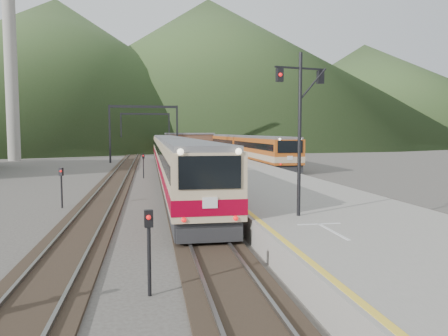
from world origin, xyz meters
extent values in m
cube|color=black|center=(0.00, 40.00, 0.06)|extent=(2.60, 200.00, 0.12)
cube|color=slate|center=(-0.72, 40.00, 0.16)|extent=(0.10, 200.00, 0.14)
cube|color=slate|center=(0.72, 40.00, 0.16)|extent=(0.10, 200.00, 0.14)
cube|color=black|center=(-5.00, 40.00, 0.06)|extent=(2.60, 200.00, 0.12)
cube|color=slate|center=(-5.72, 40.00, 0.16)|extent=(0.10, 200.00, 0.14)
cube|color=slate|center=(-4.28, 40.00, 0.16)|extent=(0.10, 200.00, 0.14)
cube|color=black|center=(11.50, 40.00, 0.06)|extent=(2.60, 200.00, 0.12)
cube|color=slate|center=(10.78, 40.00, 0.16)|extent=(0.10, 200.00, 0.14)
cube|color=slate|center=(12.22, 40.00, 0.16)|extent=(0.10, 200.00, 0.14)
cube|color=gray|center=(5.60, 38.00, 0.50)|extent=(8.00, 100.00, 1.00)
cube|color=black|center=(-7.50, 55.00, 4.00)|extent=(0.25, 0.25, 8.00)
cube|color=black|center=(1.80, 55.00, 4.00)|extent=(0.25, 0.25, 8.00)
cube|color=black|center=(-2.85, 55.00, 7.80)|extent=(9.30, 0.22, 0.35)
cube|color=black|center=(-7.50, 80.00, 4.00)|extent=(0.25, 0.25, 8.00)
cube|color=black|center=(1.80, 80.00, 4.00)|extent=(0.25, 0.25, 8.00)
cube|color=black|center=(-2.85, 80.00, 7.80)|extent=(9.30, 0.22, 0.35)
cylinder|color=#9E998E|center=(-22.00, 62.00, 15.00)|extent=(1.80, 1.80, 30.00)
cube|color=brown|center=(5.60, 78.00, 2.40)|extent=(9.00, 4.00, 2.80)
cube|color=slate|center=(5.60, 78.00, 3.95)|extent=(9.40, 4.40, 0.30)
cone|color=#334E22|center=(-40.00, 190.00, 30.00)|extent=(180.00, 180.00, 60.00)
cone|color=#334E22|center=(30.00, 230.00, 37.50)|extent=(220.00, 220.00, 75.00)
cone|color=#334E22|center=(110.00, 210.00, 25.00)|extent=(160.00, 160.00, 50.00)
cube|color=tan|center=(0.00, 17.47, 1.93)|extent=(2.78, 18.70, 3.39)
cube|color=tan|center=(0.00, 36.67, 1.93)|extent=(2.78, 18.70, 3.39)
cube|color=tan|center=(0.00, 55.87, 1.93)|extent=(2.78, 18.70, 3.39)
cube|color=#A54B17|center=(11.50, 44.24, 2.14)|extent=(3.12, 20.99, 3.81)
cube|color=#A54B17|center=(11.50, 65.74, 2.14)|extent=(3.12, 20.99, 3.81)
cube|color=#A54B17|center=(11.50, 87.23, 2.14)|extent=(3.12, 20.99, 3.81)
cylinder|color=black|center=(3.61, 8.84, 4.16)|extent=(0.14, 0.14, 6.31)
cube|color=black|center=(3.61, 8.84, 6.71)|extent=(2.17, 0.51, 0.07)
cube|color=black|center=(2.73, 8.66, 6.41)|extent=(0.28, 0.23, 0.50)
cube|color=black|center=(4.49, 9.02, 6.41)|extent=(0.28, 0.23, 0.50)
cylinder|color=black|center=(-2.18, 3.93, 1.00)|extent=(0.10, 0.10, 2.00)
cube|color=black|center=(-2.18, 3.93, 2.05)|extent=(0.24, 0.19, 0.45)
cylinder|color=black|center=(-2.69, 33.46, 1.00)|extent=(0.10, 0.10, 2.00)
cube|color=black|center=(-2.69, 33.46, 2.05)|extent=(0.24, 0.19, 0.45)
cylinder|color=black|center=(-7.03, 18.16, 1.00)|extent=(0.10, 0.10, 2.00)
cube|color=black|center=(-7.03, 18.16, 2.05)|extent=(0.26, 0.23, 0.45)
camera|label=1|loc=(-2.14, -7.35, 4.28)|focal=35.00mm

